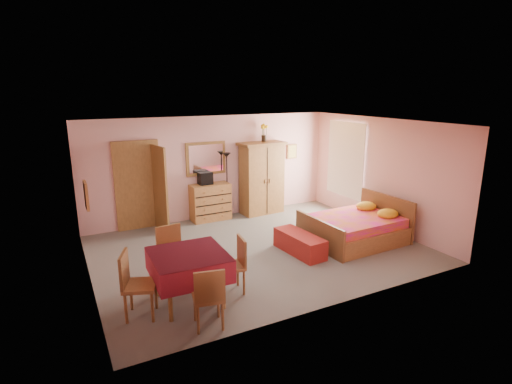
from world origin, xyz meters
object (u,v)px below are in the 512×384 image
wall_mirror (206,158)px  dining_table (189,278)px  chair_east (231,266)px  chair_west (140,285)px  floor_lamp (227,185)px  stereo (205,178)px  wardrobe (262,178)px  sunflower_vase (264,133)px  bed (354,221)px  chest_of_drawers (210,202)px  bench (300,243)px  chair_north (174,256)px  chair_south (208,296)px

wall_mirror → dining_table: size_ratio=0.95×
dining_table → chair_east: (0.70, 0.01, 0.05)m
chair_west → wall_mirror: bearing=169.0°
floor_lamp → chair_east: 4.04m
chair_west → chair_east: bearing=113.7°
stereo → floor_lamp: bearing=1.1°
wardrobe → dining_table: wardrobe is taller
sunflower_vase → dining_table: (-3.31, -3.70, -1.72)m
bed → stereo: bearing=127.3°
dining_table → wall_mirror: bearing=65.7°
wall_mirror → chair_west: wall_mirror is taller
stereo → wardrobe: wardrobe is taller
stereo → bed: size_ratio=0.16×
chest_of_drawers → chair_west: bearing=-124.9°
stereo → wall_mirror: bearing=61.1°
chest_of_drawers → floor_lamp: 0.62m
wardrobe → chair_east: wardrobe is taller
chest_of_drawers → wardrobe: 1.52m
bench → chair_north: bearing=-178.4°
bench → dining_table: (-2.59, -0.84, 0.20)m
floor_lamp → bed: floor_lamp is taller
chest_of_drawers → chair_south: size_ratio=1.07×
wall_mirror → dining_table: bearing=-116.6°
dining_table → wardrobe: bearing=48.4°
wall_mirror → chair_west: size_ratio=1.06×
floor_lamp → chair_east: size_ratio=1.82×
chair_west → chair_east: chair_west is taller
wall_mirror → chair_east: (-1.06, -3.88, -1.09)m
sunflower_vase → wall_mirror: bearing=172.9°
chair_west → chair_east: size_ratio=1.09×
wardrobe → dining_table: 4.85m
wall_mirror → chair_west: bearing=-124.8°
wall_mirror → bench: (0.83, -3.06, -1.35)m
stereo → chair_south: bearing=-110.1°
floor_lamp → chair_north: bearing=-127.5°
stereo → chair_west: stereo is taller
chest_of_drawers → bed: chest_of_drawers is taller
wardrobe → chest_of_drawers: bearing=172.4°
chest_of_drawers → chair_north: (-1.78, -2.92, 0.02)m
bed → chair_east: 3.39m
wall_mirror → wardrobe: wall_mirror is taller
wardrobe → dining_table: bearing=-136.1°
chair_south → chair_north: (-0.05, 1.50, 0.03)m
chair_west → sunflower_vase: bearing=154.2°
floor_lamp → dining_table: floor_lamp is taller
wall_mirror → bench: size_ratio=0.86×
stereo → dining_table: (-1.66, -3.71, -0.67)m
sunflower_vase → dining_table: bearing=-131.8°
stereo → wardrobe: (1.54, -0.11, -0.13)m
chair_north → floor_lamp: bearing=-133.5°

